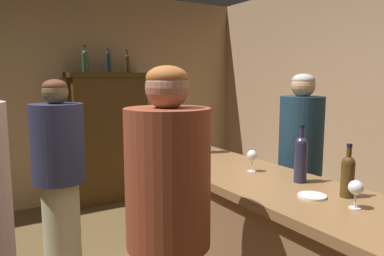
{
  "coord_description": "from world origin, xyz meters",
  "views": [
    {
      "loc": [
        -0.81,
        -1.73,
        1.59
      ],
      "look_at": [
        0.53,
        0.48,
        1.24
      ],
      "focal_mm": 34.01,
      "sensor_mm": 36.0,
      "label": 1
    }
  ],
  "objects_px": {
    "wine_glass_mid": "(252,156)",
    "bartender": "(300,166)",
    "display_cabinet": "(110,135)",
    "wine_bottle_chardonnay": "(348,174)",
    "patron_in_navy": "(168,229)",
    "display_bottle_center": "(127,63)",
    "wine_bottle_malbec": "(301,157)",
    "display_bottle_left": "(85,60)",
    "display_bottle_midleft": "(108,61)",
    "flower_arrangement": "(204,134)",
    "cheese_plate": "(312,196)",
    "bar_counter": "(248,246)",
    "wine_bottle_pinot": "(174,138)",
    "patron_redhead": "(59,176)",
    "wine_glass_front": "(356,188)"
  },
  "relations": [
    {
      "from": "wine_glass_mid",
      "to": "bartender",
      "type": "height_order",
      "value": "bartender"
    },
    {
      "from": "wine_glass_front",
      "to": "display_bottle_left",
      "type": "distance_m",
      "value": 3.59
    },
    {
      "from": "wine_bottle_malbec",
      "to": "bar_counter",
      "type": "bearing_deg",
      "value": 113.88
    },
    {
      "from": "flower_arrangement",
      "to": "patron_redhead",
      "type": "relative_size",
      "value": 0.22
    },
    {
      "from": "bar_counter",
      "to": "wine_bottle_pinot",
      "type": "height_order",
      "value": "wine_bottle_pinot"
    },
    {
      "from": "wine_glass_mid",
      "to": "wine_bottle_pinot",
      "type": "bearing_deg",
      "value": 107.46
    },
    {
      "from": "flower_arrangement",
      "to": "display_bottle_left",
      "type": "distance_m",
      "value": 2.19
    },
    {
      "from": "wine_bottle_malbec",
      "to": "flower_arrangement",
      "type": "height_order",
      "value": "flower_arrangement"
    },
    {
      "from": "bartender",
      "to": "display_bottle_center",
      "type": "bearing_deg",
      "value": -84.13
    },
    {
      "from": "wine_glass_mid",
      "to": "display_bottle_left",
      "type": "bearing_deg",
      "value": 96.96
    },
    {
      "from": "wine_bottle_chardonnay",
      "to": "display_bottle_midleft",
      "type": "xyz_separation_m",
      "value": [
        -0.12,
        3.38,
        0.7
      ]
    },
    {
      "from": "bar_counter",
      "to": "wine_bottle_malbec",
      "type": "xyz_separation_m",
      "value": [
        0.13,
        -0.3,
        0.64
      ]
    },
    {
      "from": "cheese_plate",
      "to": "bartender",
      "type": "height_order",
      "value": "bartender"
    },
    {
      "from": "wine_bottle_malbec",
      "to": "wine_bottle_pinot",
      "type": "height_order",
      "value": "wine_bottle_malbec"
    },
    {
      "from": "bar_counter",
      "to": "wine_bottle_malbec",
      "type": "height_order",
      "value": "wine_bottle_malbec"
    },
    {
      "from": "wine_bottle_pinot",
      "to": "cheese_plate",
      "type": "height_order",
      "value": "wine_bottle_pinot"
    },
    {
      "from": "flower_arrangement",
      "to": "wine_bottle_pinot",
      "type": "bearing_deg",
      "value": 179.99
    },
    {
      "from": "wine_glass_front",
      "to": "display_bottle_midleft",
      "type": "distance_m",
      "value": 3.58
    },
    {
      "from": "patron_redhead",
      "to": "bartender",
      "type": "height_order",
      "value": "bartender"
    },
    {
      "from": "wine_bottle_pinot",
      "to": "flower_arrangement",
      "type": "height_order",
      "value": "flower_arrangement"
    },
    {
      "from": "wine_glass_front",
      "to": "patron_in_navy",
      "type": "bearing_deg",
      "value": 151.18
    },
    {
      "from": "bar_counter",
      "to": "display_bottle_left",
      "type": "relative_size",
      "value": 8.29
    },
    {
      "from": "wine_bottle_malbec",
      "to": "wine_glass_mid",
      "type": "relative_size",
      "value": 2.4
    },
    {
      "from": "wine_bottle_malbec",
      "to": "flower_arrangement",
      "type": "xyz_separation_m",
      "value": [
        -0.01,
        1.02,
        0.0
      ]
    },
    {
      "from": "bar_counter",
      "to": "display_cabinet",
      "type": "height_order",
      "value": "display_cabinet"
    },
    {
      "from": "display_cabinet",
      "to": "cheese_plate",
      "type": "bearing_deg",
      "value": -90.51
    },
    {
      "from": "display_bottle_midleft",
      "to": "bartender",
      "type": "height_order",
      "value": "display_bottle_midleft"
    },
    {
      "from": "display_cabinet",
      "to": "display_bottle_midleft",
      "type": "distance_m",
      "value": 0.94
    },
    {
      "from": "wine_bottle_pinot",
      "to": "patron_redhead",
      "type": "xyz_separation_m",
      "value": [
        -0.8,
        0.34,
        -0.27
      ]
    },
    {
      "from": "display_bottle_center",
      "to": "patron_redhead",
      "type": "bearing_deg",
      "value": -125.69
    },
    {
      "from": "wine_glass_mid",
      "to": "display_cabinet",
      "type": "bearing_deg",
      "value": 91.04
    },
    {
      "from": "wine_glass_front",
      "to": "bartender",
      "type": "distance_m",
      "value": 1.22
    },
    {
      "from": "wine_bottle_chardonnay",
      "to": "display_bottle_center",
      "type": "bearing_deg",
      "value": 87.78
    },
    {
      "from": "display_cabinet",
      "to": "display_bottle_center",
      "type": "distance_m",
      "value": 0.96
    },
    {
      "from": "display_cabinet",
      "to": "wine_bottle_pinot",
      "type": "distance_m",
      "value": 2.07
    },
    {
      "from": "wine_bottle_malbec",
      "to": "display_bottle_left",
      "type": "bearing_deg",
      "value": 97.65
    },
    {
      "from": "cheese_plate",
      "to": "patron_redhead",
      "type": "bearing_deg",
      "value": 120.75
    },
    {
      "from": "display_bottle_midleft",
      "to": "display_bottle_center",
      "type": "relative_size",
      "value": 1.09
    },
    {
      "from": "display_bottle_midleft",
      "to": "patron_in_navy",
      "type": "height_order",
      "value": "display_bottle_midleft"
    },
    {
      "from": "patron_redhead",
      "to": "display_bottle_left",
      "type": "bearing_deg",
      "value": 109.73
    },
    {
      "from": "display_cabinet",
      "to": "cheese_plate",
      "type": "distance_m",
      "value": 3.29
    },
    {
      "from": "bar_counter",
      "to": "wine_glass_mid",
      "type": "xyz_separation_m",
      "value": [
        0.05,
        0.04,
        0.59
      ]
    },
    {
      "from": "display_bottle_midleft",
      "to": "wine_bottle_pinot",
      "type": "bearing_deg",
      "value": -94.81
    },
    {
      "from": "display_cabinet",
      "to": "wine_glass_mid",
      "type": "height_order",
      "value": "display_cabinet"
    },
    {
      "from": "wine_glass_front",
      "to": "wine_bottle_chardonnay",
      "type": "bearing_deg",
      "value": 48.08
    },
    {
      "from": "wine_bottle_chardonnay",
      "to": "patron_in_navy",
      "type": "xyz_separation_m",
      "value": [
        -0.88,
        0.3,
        -0.21
      ]
    },
    {
      "from": "wine_bottle_chardonnay",
      "to": "patron_in_navy",
      "type": "height_order",
      "value": "patron_in_navy"
    },
    {
      "from": "bar_counter",
      "to": "patron_redhead",
      "type": "distance_m",
      "value": 1.48
    },
    {
      "from": "wine_bottle_pinot",
      "to": "bartender",
      "type": "relative_size",
      "value": 0.21
    },
    {
      "from": "wine_glass_mid",
      "to": "display_bottle_center",
      "type": "height_order",
      "value": "display_bottle_center"
    }
  ]
}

